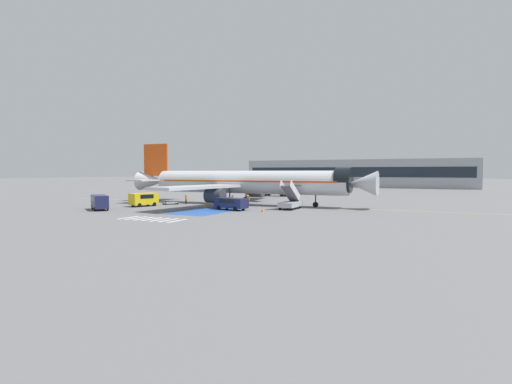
# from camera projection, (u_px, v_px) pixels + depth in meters

# --- Properties ---
(ground_plane) EXTENTS (600.00, 600.00, 0.00)m
(ground_plane) POSITION_uv_depth(u_px,v_px,m) (251.00, 205.00, 66.17)
(ground_plane) COLOR slate
(apron_leadline_yellow) EXTENTS (77.82, 1.76, 0.01)m
(apron_leadline_yellow) POSITION_uv_depth(u_px,v_px,m) (247.00, 205.00, 66.72)
(apron_leadline_yellow) COLOR gold
(apron_leadline_yellow) RESTS_ON ground_plane
(apron_stand_patch_blue) EXTENTS (6.39, 12.68, 0.01)m
(apron_stand_patch_blue) POSITION_uv_depth(u_px,v_px,m) (209.00, 211.00, 56.17)
(apron_stand_patch_blue) COLOR #2856A8
(apron_stand_patch_blue) RESTS_ON ground_plane
(apron_walkway_bar_0) EXTENTS (0.44, 3.60, 0.01)m
(apron_walkway_bar_0) POSITION_uv_depth(u_px,v_px,m) (129.00, 217.00, 47.97)
(apron_walkway_bar_0) COLOR silver
(apron_walkway_bar_0) RESTS_ON ground_plane
(apron_walkway_bar_1) EXTENTS (0.44, 3.60, 0.01)m
(apron_walkway_bar_1) POSITION_uv_depth(u_px,v_px,m) (136.00, 218.00, 47.45)
(apron_walkway_bar_1) COLOR silver
(apron_walkway_bar_1) RESTS_ON ground_plane
(apron_walkway_bar_2) EXTENTS (0.44, 3.60, 0.01)m
(apron_walkway_bar_2) POSITION_uv_depth(u_px,v_px,m) (144.00, 219.00, 46.92)
(apron_walkway_bar_2) COLOR silver
(apron_walkway_bar_2) RESTS_ON ground_plane
(apron_walkway_bar_3) EXTENTS (0.44, 3.60, 0.01)m
(apron_walkway_bar_3) POSITION_uv_depth(u_px,v_px,m) (152.00, 219.00, 46.40)
(apron_walkway_bar_3) COLOR silver
(apron_walkway_bar_3) RESTS_ON ground_plane
(apron_walkway_bar_4) EXTENTS (0.44, 3.60, 0.01)m
(apron_walkway_bar_4) POSITION_uv_depth(u_px,v_px,m) (160.00, 220.00, 45.87)
(apron_walkway_bar_4) COLOR silver
(apron_walkway_bar_4) RESTS_ON ground_plane
(apron_walkway_bar_5) EXTENTS (0.44, 3.60, 0.01)m
(apron_walkway_bar_5) POSITION_uv_depth(u_px,v_px,m) (169.00, 220.00, 45.35)
(apron_walkway_bar_5) COLOR silver
(apron_walkway_bar_5) RESTS_ON ground_plane
(apron_walkway_bar_6) EXTENTS (0.44, 3.60, 0.01)m
(apron_walkway_bar_6) POSITION_uv_depth(u_px,v_px,m) (177.00, 221.00, 44.82)
(apron_walkway_bar_6) COLOR silver
(apron_walkway_bar_6) RESTS_ON ground_plane
(airliner) EXTENTS (43.77, 35.79, 10.66)m
(airliner) POSITION_uv_depth(u_px,v_px,m) (243.00, 182.00, 66.81)
(airliner) COLOR silver
(airliner) RESTS_ON ground_plane
(boarding_stairs_forward) EXTENTS (2.30, 5.27, 4.34)m
(boarding_stairs_forward) POSITION_uv_depth(u_px,v_px,m) (290.00, 202.00, 58.73)
(boarding_stairs_forward) COLOR #ADB2BA
(boarding_stairs_forward) RESTS_ON ground_plane
(fuel_tanker) EXTENTS (9.04, 2.89, 3.57)m
(fuel_tanker) POSITION_uv_depth(u_px,v_px,m) (270.00, 188.00, 90.48)
(fuel_tanker) COLOR #38383D
(fuel_tanker) RESTS_ON ground_plane
(service_van_0) EXTENTS (5.40, 2.91, 1.73)m
(service_van_0) POSITION_uv_depth(u_px,v_px,m) (231.00, 203.00, 57.45)
(service_van_0) COLOR #1E234C
(service_van_0) RESTS_ON ground_plane
(service_van_1) EXTENTS (3.19, 4.69, 2.10)m
(service_van_1) POSITION_uv_depth(u_px,v_px,m) (144.00, 198.00, 63.42)
(service_van_1) COLOR yellow
(service_van_1) RESTS_ON ground_plane
(service_van_2) EXTENTS (5.04, 4.32, 2.12)m
(service_van_2) POSITION_uv_depth(u_px,v_px,m) (100.00, 201.00, 57.48)
(service_van_2) COLOR #1E234C
(service_van_2) RESTS_ON ground_plane
(baggage_cart) EXTENTS (2.79, 2.97, 0.87)m
(baggage_cart) POSITION_uv_depth(u_px,v_px,m) (171.00, 203.00, 67.42)
(baggage_cart) COLOR gray
(baggage_cart) RESTS_ON ground_plane
(ground_crew_0) EXTENTS (0.49, 0.41, 1.64)m
(ground_crew_0) POSITION_uv_depth(u_px,v_px,m) (186.00, 198.00, 68.30)
(ground_crew_0) COLOR black
(ground_crew_0) RESTS_ON ground_plane
(ground_crew_1) EXTENTS (0.46, 0.47, 1.85)m
(ground_crew_1) POSITION_uv_depth(u_px,v_px,m) (233.00, 200.00, 63.11)
(ground_crew_1) COLOR #191E38
(ground_crew_1) RESTS_ON ground_plane
(ground_crew_2) EXTENTS (0.47, 0.32, 1.85)m
(ground_crew_2) POSITION_uv_depth(u_px,v_px,m) (248.00, 200.00, 63.41)
(ground_crew_2) COLOR #191E38
(ground_crew_2) RESTS_ON ground_plane
(traffic_cone_0) EXTENTS (0.50, 0.50, 0.55)m
(traffic_cone_0) POSITION_uv_depth(u_px,v_px,m) (206.00, 206.00, 60.45)
(traffic_cone_0) COLOR orange
(traffic_cone_0) RESTS_ON ground_plane
(traffic_cone_1) EXTENTS (0.47, 0.47, 0.52)m
(traffic_cone_1) POSITION_uv_depth(u_px,v_px,m) (130.00, 203.00, 67.46)
(traffic_cone_1) COLOR orange
(traffic_cone_1) RESTS_ON ground_plane
(traffic_cone_2) EXTENTS (0.48, 0.48, 0.53)m
(traffic_cone_2) POSITION_uv_depth(u_px,v_px,m) (263.00, 210.00, 54.68)
(traffic_cone_2) COLOR orange
(traffic_cone_2) RESTS_ON ground_plane
(terminal_building) EXTENTS (79.97, 12.10, 9.76)m
(terminal_building) POSITION_uv_depth(u_px,v_px,m) (355.00, 173.00, 144.17)
(terminal_building) COLOR #9EA3A8
(terminal_building) RESTS_ON ground_plane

